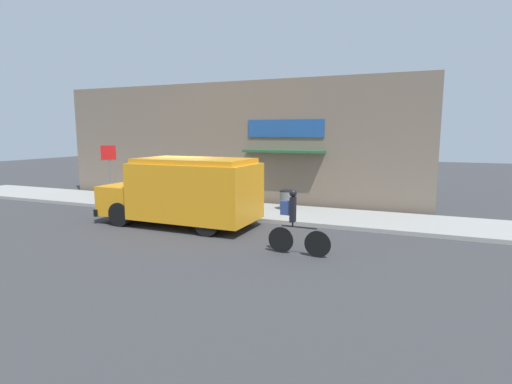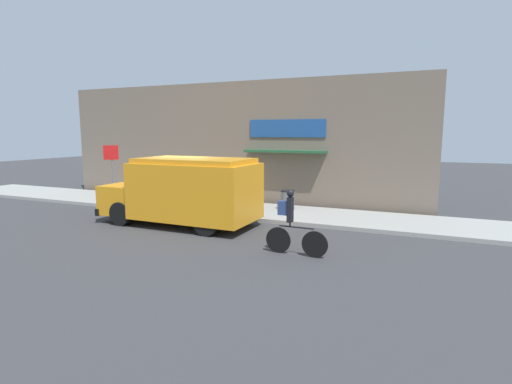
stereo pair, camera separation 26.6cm
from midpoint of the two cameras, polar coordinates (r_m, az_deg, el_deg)
ground_plane at (r=15.33m, az=-9.22°, el=-3.34°), size 70.00×70.00×0.00m
sidewalk at (r=16.57m, az=-6.45°, el=-2.16°), size 28.00×2.98×0.14m
storefront at (r=17.87m, az=-3.50°, el=6.98°), size 17.32×0.73×5.30m
school_bus at (r=13.56m, az=-9.53°, el=0.16°), size 5.45×2.71×2.28m
cyclist at (r=10.23m, az=5.91°, el=-4.62°), size 1.66×0.20×1.69m
stop_sign_post at (r=17.83m, az=-19.48°, el=3.80°), size 0.45×0.45×2.50m
trash_bin at (r=15.57m, az=5.01°, el=-1.15°), size 0.54×0.54×0.76m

